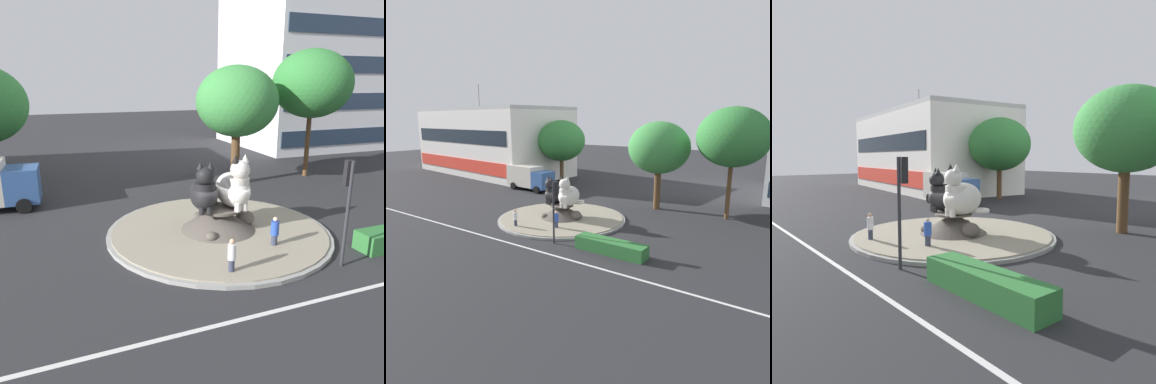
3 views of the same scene
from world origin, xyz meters
TOP-DOWN VIEW (x-y plane):
  - ground_plane at (0.00, 0.00)m, footprint 160.00×160.00m
  - lane_centreline at (0.00, -7.03)m, footprint 112.00×0.20m
  - roundabout_island at (0.02, 0.00)m, footprint 11.29×11.29m
  - cat_statue_black at (-0.81, -0.01)m, footprint 2.11×2.52m
  - cat_statue_white at (0.79, -0.10)m, footprint 1.74×2.81m
  - traffic_light_mast at (3.31, -5.09)m, footprint 0.35×0.46m
  - shophouse_block at (-26.95, 16.03)m, footprint 28.09×15.82m
  - clipped_hedge_strip at (7.60, -4.51)m, footprint 5.03×1.20m
  - broadleaf_tree_behind_island at (-11.81, 15.26)m, footprint 6.66×6.66m
  - second_tree_near_tower at (5.41, 8.51)m, footprint 5.94×5.94m
  - third_tree_left at (12.02, 8.69)m, footprint 6.14×6.14m
  - pedestrian_white_shirt at (-1.47, -4.31)m, footprint 0.33×0.33m
  - pedestrian_blue_shirt at (1.55, -2.74)m, footprint 0.38×0.38m
  - delivery_box_truck at (-11.66, 8.40)m, footprint 6.60×3.03m

SIDE VIEW (x-z plane):
  - ground_plane at x=0.00m, z-range 0.00..0.00m
  - lane_centreline at x=0.00m, z-range 0.00..0.01m
  - roundabout_island at x=0.02m, z-range -0.31..1.06m
  - clipped_hedge_strip at x=7.60m, z-range 0.00..0.90m
  - pedestrian_blue_shirt at x=1.55m, z-range 0.03..1.64m
  - pedestrian_white_shirt at x=-1.47m, z-range 0.05..1.68m
  - delivery_box_truck at x=-11.66m, z-range 0.13..3.18m
  - cat_statue_black at x=-0.81m, z-range 1.03..3.57m
  - cat_statue_white at x=0.79m, z-range 1.00..3.78m
  - traffic_light_mast at x=3.31m, z-range 0.91..5.43m
  - shophouse_block at x=-26.95m, z-range -2.10..12.73m
  - broadleaf_tree_behind_island at x=-11.81m, z-range 1.51..10.22m
  - second_tree_near_tower at x=5.41m, z-range 1.76..10.40m
  - third_tree_left at x=12.02m, z-range 2.33..12.25m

